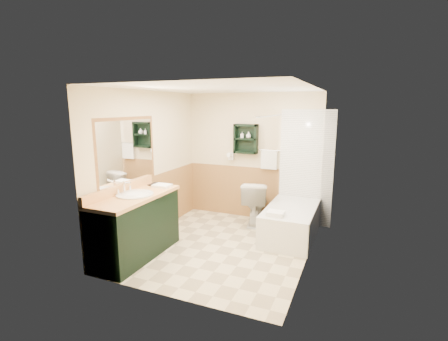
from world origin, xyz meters
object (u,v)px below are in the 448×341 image
(soap_bottle_a, at_px, (242,137))
(vanity_book, at_px, (150,178))
(toilet, at_px, (255,202))
(wall_shelf, at_px, (246,139))
(soap_bottle_b, at_px, (249,136))
(bathtub, at_px, (291,221))
(vanity, at_px, (137,226))
(hair_dryer, at_px, (231,156))

(soap_bottle_a, bearing_deg, vanity_book, -122.36)
(toilet, height_order, vanity_book, vanity_book)
(wall_shelf, relative_size, soap_bottle_b, 4.55)
(soap_bottle_a, bearing_deg, toilet, -31.68)
(wall_shelf, height_order, bathtub, wall_shelf)
(vanity, xyz_separation_m, toilet, (1.17, 1.96, -0.06))
(toilet, bearing_deg, bathtub, 142.16)
(soap_bottle_a, distance_m, soap_bottle_b, 0.13)
(wall_shelf, xyz_separation_m, toilet, (0.28, -0.22, -1.15))
(bathtub, relative_size, soap_bottle_a, 12.97)
(vanity_book, distance_m, soap_bottle_a, 1.94)
(bathtub, distance_m, soap_bottle_a, 1.82)
(wall_shelf, bearing_deg, vanity_book, -124.02)
(vanity, relative_size, bathtub, 0.97)
(wall_shelf, relative_size, bathtub, 0.37)
(soap_bottle_b, bearing_deg, soap_bottle_a, 180.00)
(vanity, relative_size, soap_bottle_b, 12.04)
(bathtub, distance_m, vanity_book, 2.43)
(vanity, relative_size, toilet, 1.79)
(wall_shelf, bearing_deg, soap_bottle_b, -5.12)
(hair_dryer, xyz_separation_m, toilet, (0.58, -0.24, -0.80))
(hair_dryer, relative_size, bathtub, 0.16)
(bathtub, relative_size, vanity_book, 7.53)
(wall_shelf, relative_size, hair_dryer, 2.29)
(wall_shelf, height_order, hair_dryer, wall_shelf)
(bathtub, bearing_deg, soap_bottle_b, 148.99)
(hair_dryer, height_order, vanity_book, hair_dryer)
(toilet, xyz_separation_m, soap_bottle_a, (-0.34, 0.21, 1.19))
(vanity, distance_m, soap_bottle_a, 2.59)
(bathtub, relative_size, soap_bottle_b, 12.40)
(vanity_book, bearing_deg, wall_shelf, 52.02)
(vanity, height_order, toilet, vanity)
(vanity_book, bearing_deg, bathtub, 21.27)
(vanity, bearing_deg, bathtub, 39.67)
(hair_dryer, relative_size, vanity, 0.16)
(bathtub, bearing_deg, hair_dryer, 155.19)
(toilet, relative_size, vanity_book, 4.09)
(vanity, xyz_separation_m, vanity_book, (-0.17, 0.61, 0.56))
(wall_shelf, distance_m, vanity, 2.60)
(vanity, height_order, soap_bottle_b, soap_bottle_b)
(vanity, distance_m, soap_bottle_b, 2.64)
(vanity, bearing_deg, toilet, 59.20)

